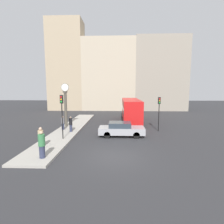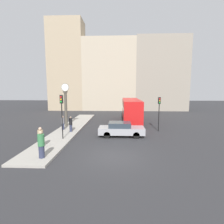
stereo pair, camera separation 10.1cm
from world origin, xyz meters
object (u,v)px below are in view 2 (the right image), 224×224
Objects in this scene: sedan_car at (121,129)px; street_clock at (66,105)px; pedestrian_tan_coat at (41,137)px; pedestrian_green_hoodie at (41,145)px; pedestrian_grey_jacket at (63,123)px; bus_distant at (131,109)px; pedestrian_black_jacket at (71,124)px; traffic_light_far at (159,107)px; traffic_light_near at (62,108)px.

street_clock is (-6.73, 3.86, 2.00)m from sedan_car.
pedestrian_tan_coat is 2.37m from pedestrian_green_hoodie.
bus_distant is at bearing 37.48° from pedestrian_grey_jacket.
pedestrian_green_hoodie is at bearing -64.26° from pedestrian_tan_coat.
bus_distant is (1.53, 8.11, 1.09)m from sedan_car.
pedestrian_green_hoodie is (1.03, -2.13, 0.12)m from pedestrian_tan_coat.
bus_distant is at bearing 27.20° from street_clock.
bus_distant is 6.00× the size of pedestrian_tan_coat.
street_clock is 3.17× the size of pedestrian_black_jacket.
bus_distant is at bearing 45.82° from pedestrian_black_jacket.
pedestrian_tan_coat is (-10.58, -6.30, -1.79)m from traffic_light_far.
pedestrian_tan_coat is (0.16, -5.95, -0.01)m from pedestrian_grey_jacket.
pedestrian_grey_jacket is 8.17m from pedestrian_green_hoodie.
bus_distant is 6.04× the size of pedestrian_grey_jacket.
bus_distant is at bearing 79.31° from sedan_car.
pedestrian_tan_coat is (-6.36, -4.02, 0.22)m from sedan_car.
traffic_light_near is 2.54× the size of pedestrian_grey_jacket.
street_clock is at bearing 115.46° from pedestrian_black_jacket.
bus_distant is 9.33m from street_clock.
traffic_light_far is 2.39× the size of pedestrian_tan_coat.
traffic_light_near is 1.05× the size of traffic_light_far.
bus_distant reaches higher than pedestrian_tan_coat.
street_clock is at bearing -152.80° from bus_distant.
bus_distant is 14.50m from pedestrian_tan_coat.
pedestrian_green_hoodie is at bearing -115.71° from bus_distant.
pedestrian_black_jacket is (0.02, 2.66, -2.04)m from traffic_light_near.
bus_distant is 2.38× the size of traffic_light_near.
bus_distant is 6.49m from traffic_light_far.
street_clock is at bearing 92.62° from pedestrian_tan_coat.
pedestrian_green_hoodie is at bearing -89.76° from pedestrian_black_jacket.
traffic_light_near reaches higher than pedestrian_black_jacket.
pedestrian_tan_coat is at bearing -88.48° from pedestrian_grey_jacket.
traffic_light_far is 9.82m from pedestrian_black_jacket.
traffic_light_near is 10.38m from traffic_light_far.
sedan_car is at bearing 17.08° from traffic_light_near.
traffic_light_near reaches higher than traffic_light_far.
pedestrian_grey_jacket is (-1.14, 3.58, -2.08)m from traffic_light_near.
traffic_light_far is (2.69, -5.83, 0.92)m from bus_distant.
sedan_car is 2.48× the size of pedestrian_green_hoodie.
sedan_car is 5.20m from traffic_light_far.
pedestrian_green_hoodie is (-9.55, -8.43, -1.68)m from traffic_light_far.
street_clock is at bearing 103.67° from traffic_light_near.
pedestrian_grey_jacket is at bearing 91.52° from pedestrian_tan_coat.
pedestrian_tan_coat is at bearing -87.38° from street_clock.
street_clock reaches higher than sedan_car.
street_clock reaches higher than pedestrian_green_hoodie.
pedestrian_black_jacket reaches higher than pedestrian_grey_jacket.
pedestrian_black_jacket is 1.03× the size of pedestrian_tan_coat.
bus_distant is 15.84m from pedestrian_green_hoodie.
pedestrian_black_jacket is 7.16m from pedestrian_green_hoodie.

